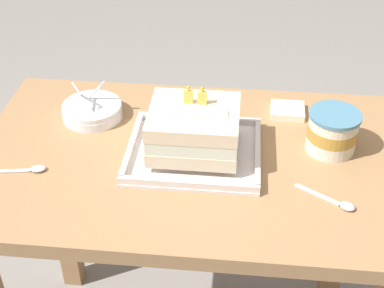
% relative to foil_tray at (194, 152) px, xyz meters
% --- Properties ---
extents(dining_table, '(0.99, 0.62, 0.77)m').
position_rel_foil_tray_xyz_m(dining_table, '(-0.01, -0.00, -0.15)').
color(dining_table, '#9E754C').
rests_on(dining_table, ground_plane).
extents(foil_tray, '(0.30, 0.26, 0.02)m').
position_rel_foil_tray_xyz_m(foil_tray, '(0.00, 0.00, 0.00)').
color(foil_tray, silver).
rests_on(foil_tray, dining_table).
extents(birthday_cake, '(0.20, 0.18, 0.14)m').
position_rel_foil_tray_xyz_m(birthday_cake, '(0.00, 0.00, 0.07)').
color(birthday_cake, beige).
rests_on(birthday_cake, foil_tray).
extents(bowl_stack, '(0.15, 0.15, 0.10)m').
position_rel_foil_tray_xyz_m(bowl_stack, '(-0.27, 0.13, 0.01)').
color(bowl_stack, white).
rests_on(bowl_stack, dining_table).
extents(ice_cream_tub, '(0.12, 0.12, 0.10)m').
position_rel_foil_tray_xyz_m(ice_cream_tub, '(0.31, 0.05, 0.04)').
color(ice_cream_tub, silver).
rests_on(ice_cream_tub, dining_table).
extents(serving_spoon_near_tray, '(0.16, 0.04, 0.01)m').
position_rel_foil_tray_xyz_m(serving_spoon_near_tray, '(-0.36, -0.10, -0.00)').
color(serving_spoon_near_tray, silver).
rests_on(serving_spoon_near_tray, dining_table).
extents(serving_spoon_by_bowls, '(0.12, 0.09, 0.01)m').
position_rel_foil_tray_xyz_m(serving_spoon_by_bowls, '(0.31, -0.14, -0.00)').
color(serving_spoon_by_bowls, silver).
rests_on(serving_spoon_by_bowls, dining_table).
extents(napkin_pile, '(0.09, 0.08, 0.02)m').
position_rel_foil_tray_xyz_m(napkin_pile, '(0.22, 0.20, 0.00)').
color(napkin_pile, silver).
rests_on(napkin_pile, dining_table).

